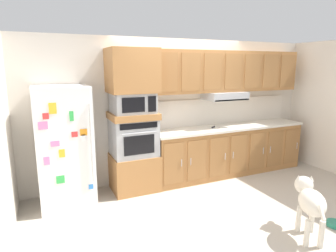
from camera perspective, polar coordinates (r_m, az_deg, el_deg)
The scene contains 15 objects.
ground_plane at distance 4.80m, azimuth 7.89°, elevation -13.46°, with size 9.60×9.60×0.00m, color #B2A899.
back_kitchen_wall at distance 5.37m, azimuth 2.00°, elevation 3.33°, with size 6.20×0.12×2.50m, color beige.
refrigerator at distance 4.50m, azimuth -19.62°, elevation -3.82°, with size 0.76×0.73×1.76m.
oven_base_cabinet at distance 4.93m, azimuth -6.61°, elevation -8.93°, with size 0.74×0.62×0.60m, color #A8703D.
built_in_oven at distance 4.75m, azimuth -6.77°, elevation -2.16°, with size 0.70×0.62×0.60m.
appliance_mid_shelf at distance 4.68m, azimuth -6.88°, elevation 2.01°, with size 0.74×0.62×0.10m, color #A8703D.
microwave at distance 4.65m, azimuth -6.94°, elevation 4.55°, with size 0.64×0.54×0.32m.
appliance_upper_cabinet at distance 4.62m, azimuth -7.10°, elevation 10.72°, with size 0.74×0.62×0.68m, color #A8703D.
lower_cabinet_run at distance 5.70m, azimuth 11.81°, elevation -4.75°, with size 3.04×0.63×0.88m.
countertop_slab at distance 5.60m, azimuth 11.99°, elevation -0.22°, with size 3.08×0.64×0.04m, color silver.
backsplash_panel at distance 5.78m, azimuth 10.43°, elevation 2.94°, with size 3.08×0.02×0.50m, color silver.
upper_cabinet_with_hood at distance 5.58m, azimuth 11.63°, elevation 10.15°, with size 3.04×0.48×0.88m.
screwdriver at distance 5.38m, azimuth 8.96°, elevation -0.21°, with size 0.16×0.17×0.03m.
dog at distance 3.96m, azimuth 26.02°, elevation -12.93°, with size 0.55×0.79×0.68m.
dog_food_bowl at distance 4.51m, azimuth 29.89°, elevation -16.27°, with size 0.20×0.20×0.06m.
Camera 1 is at (-2.34, -3.66, 2.03)m, focal length 31.11 mm.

